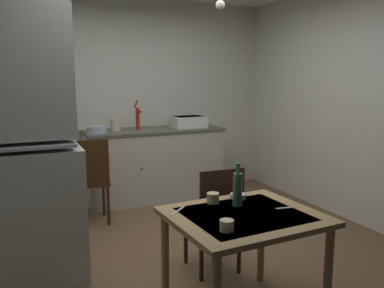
{
  "coord_description": "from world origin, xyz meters",
  "views": [
    {
      "loc": [
        -1.4,
        -3.2,
        1.61
      ],
      "look_at": [
        0.02,
        -0.02,
        1.02
      ],
      "focal_mm": 37.41,
      "sensor_mm": 36.0,
      "label": 1
    }
  ],
  "objects_px": {
    "sink_basin": "(188,121)",
    "hand_pump": "(138,117)",
    "mixing_bowl_counter": "(97,130)",
    "dining_table": "(244,229)",
    "chair_by_counter": "(90,179)",
    "chair_far_side": "(215,216)",
    "hutch_cabinet": "(8,159)",
    "serving_bowl_wide": "(238,196)",
    "glass_bottle": "(238,188)",
    "teacup_mint": "(213,198)"
  },
  "relations": [
    {
      "from": "chair_by_counter",
      "to": "serving_bowl_wide",
      "type": "relative_size",
      "value": 8.19
    },
    {
      "from": "serving_bowl_wide",
      "to": "hand_pump",
      "type": "bearing_deg",
      "value": 90.09
    },
    {
      "from": "dining_table",
      "to": "chair_by_counter",
      "type": "distance_m",
      "value": 2.26
    },
    {
      "from": "chair_far_side",
      "to": "teacup_mint",
      "type": "height_order",
      "value": "chair_far_side"
    },
    {
      "from": "hand_pump",
      "to": "glass_bottle",
      "type": "xyz_separation_m",
      "value": [
        -0.09,
        -2.69,
        -0.25
      ]
    },
    {
      "from": "dining_table",
      "to": "chair_far_side",
      "type": "height_order",
      "value": "chair_far_side"
    },
    {
      "from": "sink_basin",
      "to": "chair_by_counter",
      "type": "bearing_deg",
      "value": -156.27
    },
    {
      "from": "chair_far_side",
      "to": "glass_bottle",
      "type": "relative_size",
      "value": 3.0
    },
    {
      "from": "sink_basin",
      "to": "chair_by_counter",
      "type": "relative_size",
      "value": 0.46
    },
    {
      "from": "hutch_cabinet",
      "to": "teacup_mint",
      "type": "xyz_separation_m",
      "value": [
        1.31,
        -0.84,
        -0.23
      ]
    },
    {
      "from": "hand_pump",
      "to": "glass_bottle",
      "type": "height_order",
      "value": "hand_pump"
    },
    {
      "from": "chair_by_counter",
      "to": "glass_bottle",
      "type": "distance_m",
      "value": 2.14
    },
    {
      "from": "mixing_bowl_counter",
      "to": "dining_table",
      "type": "xyz_separation_m",
      "value": [
        0.41,
        -2.75,
        -0.35
      ]
    },
    {
      "from": "sink_basin",
      "to": "teacup_mint",
      "type": "height_order",
      "value": "sink_basin"
    },
    {
      "from": "sink_basin",
      "to": "hand_pump",
      "type": "xyz_separation_m",
      "value": [
        -0.69,
        0.05,
        0.09
      ]
    },
    {
      "from": "hutch_cabinet",
      "to": "hand_pump",
      "type": "relative_size",
      "value": 5.48
    },
    {
      "from": "hand_pump",
      "to": "chair_by_counter",
      "type": "distance_m",
      "value": 1.17
    },
    {
      "from": "serving_bowl_wide",
      "to": "teacup_mint",
      "type": "height_order",
      "value": "teacup_mint"
    },
    {
      "from": "chair_far_side",
      "to": "teacup_mint",
      "type": "relative_size",
      "value": 10.15
    },
    {
      "from": "dining_table",
      "to": "glass_bottle",
      "type": "bearing_deg",
      "value": 74.65
    },
    {
      "from": "hutch_cabinet",
      "to": "chair_far_side",
      "type": "relative_size",
      "value": 2.37
    },
    {
      "from": "sink_basin",
      "to": "serving_bowl_wide",
      "type": "xyz_separation_m",
      "value": [
        -0.69,
        -2.5,
        -0.26
      ]
    },
    {
      "from": "hutch_cabinet",
      "to": "teacup_mint",
      "type": "relative_size",
      "value": 24.07
    },
    {
      "from": "chair_far_side",
      "to": "mixing_bowl_counter",
      "type": "bearing_deg",
      "value": 104.31
    },
    {
      "from": "hutch_cabinet",
      "to": "sink_basin",
      "type": "bearing_deg",
      "value": 37.14
    },
    {
      "from": "hutch_cabinet",
      "to": "glass_bottle",
      "type": "height_order",
      "value": "hutch_cabinet"
    },
    {
      "from": "hutch_cabinet",
      "to": "chair_by_counter",
      "type": "xyz_separation_m",
      "value": [
        0.78,
        1.04,
        -0.49
      ]
    },
    {
      "from": "chair_far_side",
      "to": "serving_bowl_wide",
      "type": "distance_m",
      "value": 0.42
    },
    {
      "from": "hand_pump",
      "to": "chair_far_side",
      "type": "distance_m",
      "value": 2.29
    },
    {
      "from": "dining_table",
      "to": "teacup_mint",
      "type": "distance_m",
      "value": 0.33
    },
    {
      "from": "mixing_bowl_counter",
      "to": "chair_by_counter",
      "type": "bearing_deg",
      "value": -109.1
    },
    {
      "from": "hand_pump",
      "to": "dining_table",
      "type": "bearing_deg",
      "value": -92.67
    },
    {
      "from": "hutch_cabinet",
      "to": "mixing_bowl_counter",
      "type": "xyz_separation_m",
      "value": [
        0.98,
        1.63,
        -0.03
      ]
    },
    {
      "from": "dining_table",
      "to": "glass_bottle",
      "type": "distance_m",
      "value": 0.28
    },
    {
      "from": "sink_basin",
      "to": "hand_pump",
      "type": "height_order",
      "value": "hand_pump"
    },
    {
      "from": "mixing_bowl_counter",
      "to": "glass_bottle",
      "type": "relative_size",
      "value": 0.82
    },
    {
      "from": "sink_basin",
      "to": "mixing_bowl_counter",
      "type": "distance_m",
      "value": 1.24
    },
    {
      "from": "sink_basin",
      "to": "chair_by_counter",
      "type": "height_order",
      "value": "sink_basin"
    },
    {
      "from": "hutch_cabinet",
      "to": "dining_table",
      "type": "bearing_deg",
      "value": -39.01
    },
    {
      "from": "hutch_cabinet",
      "to": "mixing_bowl_counter",
      "type": "relative_size",
      "value": 8.63
    },
    {
      "from": "mixing_bowl_counter",
      "to": "teacup_mint",
      "type": "distance_m",
      "value": 2.5
    },
    {
      "from": "sink_basin",
      "to": "hand_pump",
      "type": "distance_m",
      "value": 0.7
    },
    {
      "from": "mixing_bowl_counter",
      "to": "dining_table",
      "type": "height_order",
      "value": "mixing_bowl_counter"
    },
    {
      "from": "hutch_cabinet",
      "to": "dining_table",
      "type": "relative_size",
      "value": 2.16
    },
    {
      "from": "sink_basin",
      "to": "hutch_cabinet",
      "type": "bearing_deg",
      "value": -142.86
    },
    {
      "from": "chair_by_counter",
      "to": "dining_table",
      "type": "bearing_deg",
      "value": -74.18
    },
    {
      "from": "sink_basin",
      "to": "chair_far_side",
      "type": "relative_size",
      "value": 0.49
    },
    {
      "from": "sink_basin",
      "to": "hand_pump",
      "type": "bearing_deg",
      "value": 176.27
    },
    {
      "from": "chair_far_side",
      "to": "sink_basin",
      "type": "bearing_deg",
      "value": 72.07
    },
    {
      "from": "sink_basin",
      "to": "chair_far_side",
      "type": "height_order",
      "value": "sink_basin"
    }
  ]
}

